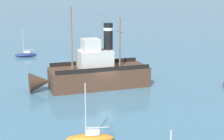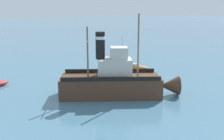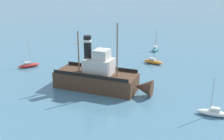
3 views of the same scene
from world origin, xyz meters
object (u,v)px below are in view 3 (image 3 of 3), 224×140
Objects in this scene: old_tugboat at (100,77)px; sailboat_red at (29,65)px; sailboat_white at (213,112)px; sailboat_orange at (153,61)px; sailboat_teal at (156,49)px.

old_tugboat reaches higher than sailboat_red.
sailboat_orange is at bearing -169.99° from sailboat_white.
sailboat_orange is at bearing 93.92° from sailboat_red.
sailboat_teal is (-30.29, -1.53, 0.00)m from sailboat_white.
old_tugboat is 2.98× the size of sailboat_teal.
sailboat_white is at bearing 2.89° from sailboat_teal.
sailboat_teal is at bearing 150.83° from old_tugboat.
sailboat_white is 30.33m from sailboat_teal.
sailboat_orange and sailboat_white have the same top height.
old_tugboat is 16.19m from sailboat_white.
sailboat_red is 27.38m from sailboat_teal.
old_tugboat is 2.98× the size of sailboat_white.
sailboat_red is (-10.51, -12.99, -1.40)m from old_tugboat.
sailboat_orange is 1.00× the size of sailboat_teal.
sailboat_white is (20.78, 3.67, 0.00)m from sailboat_orange.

